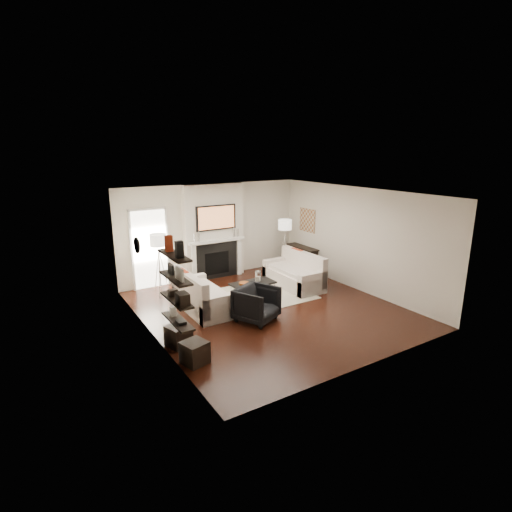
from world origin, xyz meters
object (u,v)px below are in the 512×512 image
lamp_left_shade (158,240)px  coffee_table (253,283)px  loveseat_right_base (293,279)px  loveseat_left_base (203,301)px  armchair (257,303)px  ottoman_near (178,336)px  lamp_right_shade (285,225)px

lamp_left_shade → coffee_table: bearing=-37.7°
loveseat_right_base → coffee_table: size_ratio=1.64×
loveseat_left_base → armchair: (0.74, -1.16, 0.20)m
lamp_left_shade → ottoman_near: bearing=-102.4°
loveseat_left_base → armchair: armchair is taller
loveseat_right_base → ottoman_near: bearing=-158.2°
loveseat_right_base → ottoman_near: (-3.90, -1.56, -0.01)m
ottoman_near → lamp_right_shade: bearing=32.1°
coffee_table → ottoman_near: (-2.49, -1.37, -0.20)m
coffee_table → lamp_left_shade: lamp_left_shade is taller
loveseat_left_base → ottoman_near: size_ratio=4.50×
coffee_table → lamp_left_shade: (-1.87, 1.45, 1.05)m
lamp_left_shade → lamp_right_shade: (3.90, 0.03, 0.00)m
lamp_left_shade → lamp_right_shade: same height
armchair → lamp_left_shade: (-1.26, 2.62, 1.04)m
armchair → lamp_right_shade: bearing=19.2°
armchair → lamp_right_shade: (2.64, 2.65, 1.04)m
lamp_left_shade → armchair: bearing=-64.4°
ottoman_near → loveseat_right_base: bearing=21.8°
loveseat_left_base → coffee_table: (1.35, 0.01, 0.19)m
coffee_table → lamp_right_shade: lamp_right_shade is taller
loveseat_left_base → armchair: size_ratio=2.17×
coffee_table → lamp_left_shade: bearing=142.3°
armchair → ottoman_near: 1.90m
loveseat_left_base → ottoman_near: loveseat_left_base is taller
coffee_table → lamp_right_shade: size_ratio=2.75×
lamp_right_shade → armchair: bearing=-135.0°
loveseat_left_base → lamp_left_shade: (-0.52, 1.46, 1.24)m
lamp_left_shade → lamp_right_shade: bearing=0.4°
lamp_right_shade → ottoman_near: 5.48m
armchair → loveseat_left_base: bearing=96.6°
loveseat_right_base → lamp_right_shade: size_ratio=4.50×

